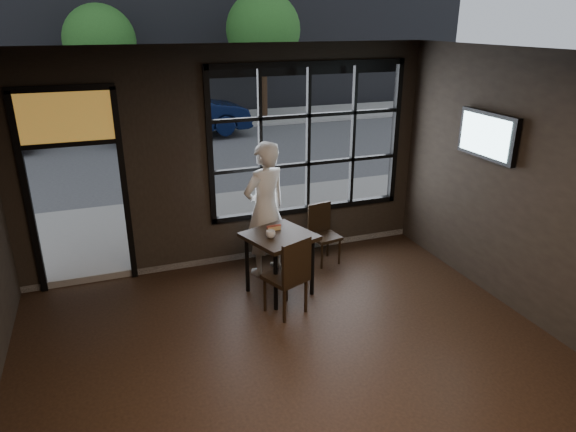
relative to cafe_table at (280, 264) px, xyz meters
name	(u,v)px	position (x,y,z in m)	size (l,w,h in m)	color
floor	(328,412)	(-0.32, -2.31, -0.44)	(6.00, 7.00, 0.02)	black
ceiling	(341,61)	(-0.32, -2.31, 2.78)	(6.00, 7.00, 0.02)	black
window_frame	(308,140)	(0.88, 1.19, 1.37)	(3.06, 0.12, 2.28)	black
stained_transom	(66,117)	(-2.42, 1.19, 1.92)	(1.20, 0.06, 0.70)	orange
street_asphalt	(132,94)	(-0.32, 21.69, -0.45)	(60.00, 41.00, 0.04)	#545456
cafe_table	(280,264)	(0.00, 0.00, 0.00)	(0.80, 0.80, 0.87)	black
chair_near	(285,275)	(-0.09, -0.48, 0.09)	(0.45, 0.45, 1.04)	black
chair_window	(325,235)	(0.96, 0.65, 0.02)	(0.39, 0.39, 0.91)	black
man	(265,209)	(0.02, 0.67, 0.54)	(0.71, 0.47, 1.96)	silver
hotdog	(274,228)	(-0.02, 0.18, 0.46)	(0.20, 0.08, 0.06)	tan
cup	(271,234)	(-0.14, -0.06, 0.48)	(0.12, 0.12, 0.10)	silver
tv	(488,135)	(2.61, -0.63, 1.67)	(0.12, 1.02, 0.60)	black
navy_car	(181,113)	(0.35, 10.19, 0.36)	(1.47, 4.21, 1.39)	black
tree_left	(100,41)	(-1.70, 13.05, 2.38)	(2.34, 2.34, 3.99)	#332114
tree_right	(263,30)	(3.72, 12.31, 2.69)	(2.60, 2.60, 4.44)	#332114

